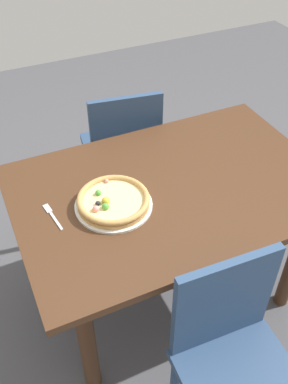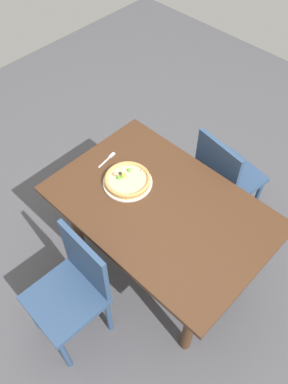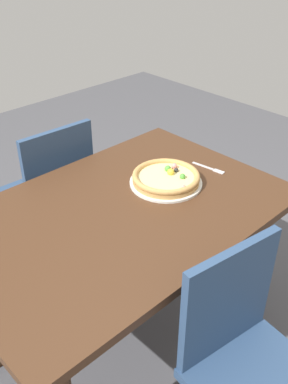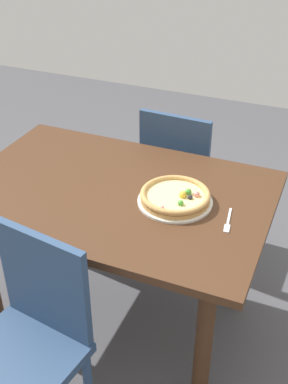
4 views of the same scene
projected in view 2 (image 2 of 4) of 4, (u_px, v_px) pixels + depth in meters
ground_plane at (158, 265)px, 2.94m from camera, size 6.00×6.00×0.00m
dining_table at (160, 217)px, 2.44m from camera, size 1.33×0.89×0.75m
chair_near at (73, 289)px, 2.29m from camera, size 0.42×0.42×0.89m
chair_far at (225, 177)px, 2.83m from camera, size 0.45×0.45×0.89m
plate at (128, 182)px, 2.46m from camera, size 0.31×0.31×0.01m
pizza at (127, 180)px, 2.44m from camera, size 0.29×0.29×0.05m
fork at (108, 159)px, 2.59m from camera, size 0.04×0.17×0.00m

